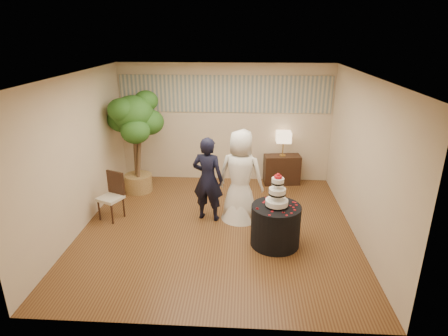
# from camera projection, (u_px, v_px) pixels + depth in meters

# --- Properties ---
(floor) EXTENTS (5.00, 5.00, 0.00)m
(floor) POSITION_uv_depth(u_px,v_px,m) (217.00, 228.00, 7.03)
(floor) COLOR brown
(floor) RESTS_ON ground
(ceiling) EXTENTS (5.00, 5.00, 0.00)m
(ceiling) POSITION_uv_depth(u_px,v_px,m) (216.00, 75.00, 6.05)
(ceiling) COLOR white
(ceiling) RESTS_ON wall_back
(wall_back) EXTENTS (5.00, 0.06, 2.80)m
(wall_back) POSITION_uv_depth(u_px,v_px,m) (225.00, 124.00, 8.88)
(wall_back) COLOR beige
(wall_back) RESTS_ON ground
(wall_front) EXTENTS (5.00, 0.06, 2.80)m
(wall_front) POSITION_uv_depth(u_px,v_px,m) (200.00, 228.00, 4.20)
(wall_front) COLOR beige
(wall_front) RESTS_ON ground
(wall_left) EXTENTS (0.06, 5.00, 2.80)m
(wall_left) POSITION_uv_depth(u_px,v_px,m) (78.00, 154.00, 6.68)
(wall_left) COLOR beige
(wall_left) RESTS_ON ground
(wall_right) EXTENTS (0.06, 5.00, 2.80)m
(wall_right) POSITION_uv_depth(u_px,v_px,m) (362.00, 160.00, 6.40)
(wall_right) COLOR beige
(wall_right) RESTS_ON ground
(mural_border) EXTENTS (4.90, 0.02, 0.85)m
(mural_border) POSITION_uv_depth(u_px,v_px,m) (225.00, 94.00, 8.62)
(mural_border) COLOR #A1A393
(mural_border) RESTS_ON wall_back
(groom) EXTENTS (0.68, 0.53, 1.65)m
(groom) POSITION_uv_depth(u_px,v_px,m) (208.00, 179.00, 7.10)
(groom) COLOR black
(groom) RESTS_ON floor
(bride) EXTENTS (1.04, 0.94, 1.79)m
(bride) POSITION_uv_depth(u_px,v_px,m) (241.00, 176.00, 7.09)
(bride) COLOR white
(bride) RESTS_ON floor
(cake_table) EXTENTS (1.09, 1.09, 0.72)m
(cake_table) POSITION_uv_depth(u_px,v_px,m) (275.00, 225.00, 6.37)
(cake_table) COLOR black
(cake_table) RESTS_ON floor
(wedding_cake) EXTENTS (0.38, 0.38, 0.59)m
(wedding_cake) POSITION_uv_depth(u_px,v_px,m) (277.00, 190.00, 6.14)
(wedding_cake) COLOR white
(wedding_cake) RESTS_ON cake_table
(console) EXTENTS (0.88, 0.47, 0.70)m
(console) POSITION_uv_depth(u_px,v_px,m) (282.00, 170.00, 8.94)
(console) COLOR black
(console) RESTS_ON floor
(table_lamp) EXTENTS (0.34, 0.34, 0.58)m
(table_lamp) POSITION_uv_depth(u_px,v_px,m) (283.00, 144.00, 8.72)
(table_lamp) COLOR beige
(table_lamp) RESTS_ON console
(ficus_tree) EXTENTS (1.14, 1.14, 2.31)m
(ficus_tree) POSITION_uv_depth(u_px,v_px,m) (135.00, 143.00, 8.23)
(ficus_tree) COLOR #27551A
(ficus_tree) RESTS_ON floor
(side_chair) EXTENTS (0.57, 0.58, 0.93)m
(side_chair) POSITION_uv_depth(u_px,v_px,m) (110.00, 197.00, 7.21)
(side_chair) COLOR black
(side_chair) RESTS_ON floor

